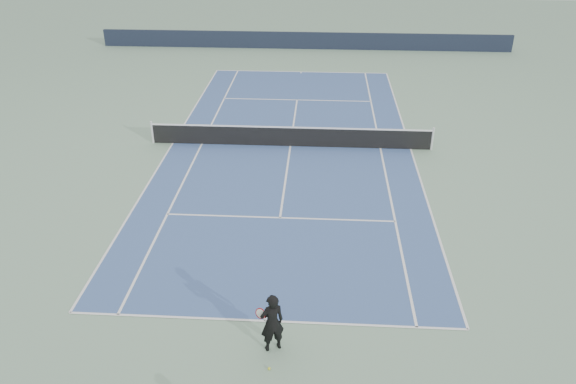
{
  "coord_description": "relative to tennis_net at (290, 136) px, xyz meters",
  "views": [
    {
      "loc": [
        1.36,
        -23.64,
        10.44
      ],
      "look_at": [
        0.29,
        -6.44,
        1.1
      ],
      "focal_mm": 35.0,
      "sensor_mm": 36.0,
      "label": 1
    }
  ],
  "objects": [
    {
      "name": "tennis_net",
      "position": [
        0.0,
        0.0,
        0.0
      ],
      "size": [
        12.9,
        0.1,
        1.07
      ],
      "color": "silver",
      "rests_on": "ground"
    },
    {
      "name": "court_surface",
      "position": [
        0.0,
        0.0,
        -0.5
      ],
      "size": [
        10.97,
        23.77,
        0.01
      ],
      "primitive_type": "cube",
      "color": "#3A568A",
      "rests_on": "ground"
    },
    {
      "name": "ground",
      "position": [
        0.0,
        0.0,
        -0.5
      ],
      "size": [
        80.0,
        80.0,
        0.0
      ],
      "primitive_type": "plane",
      "color": "gray"
    },
    {
      "name": "tennis_ball",
      "position": [
        0.27,
        -13.62,
        -0.47
      ],
      "size": [
        0.07,
        0.07,
        0.07
      ],
      "primitive_type": "sphere",
      "color": "yellow",
      "rests_on": "ground"
    },
    {
      "name": "windscreen_far",
      "position": [
        0.0,
        17.88,
        0.1
      ],
      "size": [
        30.0,
        0.25,
        1.2
      ],
      "primitive_type": "cube",
      "color": "black",
      "rests_on": "ground"
    },
    {
      "name": "tennis_player",
      "position": [
        0.29,
        -12.88,
        0.35
      ],
      "size": [
        0.84,
        0.69,
        1.71
      ],
      "color": "black",
      "rests_on": "ground"
    }
  ]
}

